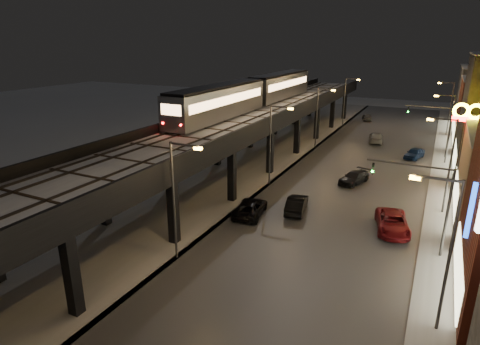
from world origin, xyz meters
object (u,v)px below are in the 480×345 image
at_px(car_mid_silver, 250,208).
at_px(car_mid_dark, 376,138).
at_px(car_onc_red, 414,154).
at_px(car_onc_dark, 392,223).
at_px(car_onc_white, 354,178).
at_px(car_far_white, 367,117).
at_px(car_near_white, 297,205).
at_px(subway_train, 254,92).

xyz_separation_m(car_mid_silver, car_mid_dark, (5.97, 34.53, 0.04)).
bearing_deg(car_onc_red, car_mid_silver, -97.95).
relative_size(car_mid_dark, car_onc_dark, 0.95).
height_order(car_onc_dark, car_onc_white, car_onc_dark).
relative_size(car_mid_dark, car_far_white, 1.24).
xyz_separation_m(car_mid_dark, car_onc_white, (0.88, -21.32, -0.08)).
relative_size(car_mid_silver, car_far_white, 1.22).
xyz_separation_m(car_far_white, car_onc_red, (10.79, -25.54, 0.00)).
height_order(car_mid_silver, car_mid_dark, car_mid_dark).
bearing_deg(car_mid_dark, car_near_white, 78.17).
xyz_separation_m(car_near_white, car_mid_dark, (2.36, 31.87, -0.01)).
relative_size(car_onc_dark, car_onc_red, 1.29).
bearing_deg(car_far_white, car_near_white, 78.50).
bearing_deg(car_onc_dark, car_near_white, 166.01).
bearing_deg(car_onc_red, car_mid_dark, 146.76).
height_order(car_mid_silver, car_onc_red, car_onc_red).
bearing_deg(car_near_white, car_far_white, -97.52).
relative_size(subway_train, car_mid_dark, 7.64).
distance_m(subway_train, car_onc_white, 19.81).
distance_m(car_near_white, car_onc_dark, 8.63).
bearing_deg(car_far_white, car_mid_silver, 74.47).
xyz_separation_m(car_near_white, car_far_white, (-2.18, 50.12, -0.05)).
bearing_deg(car_far_white, car_onc_white, 83.82).
distance_m(car_near_white, car_mid_silver, 4.48).
bearing_deg(car_near_white, car_onc_white, -117.08).
xyz_separation_m(car_mid_silver, car_onc_dark, (12.23, 2.45, 0.05)).
bearing_deg(subway_train, car_onc_dark, -40.91).
height_order(subway_train, car_onc_red, subway_train).
bearing_deg(car_onc_dark, car_onc_white, 103.98).
bearing_deg(car_mid_dark, car_far_white, -83.60).
height_order(car_onc_dark, car_onc_red, car_onc_dark).
xyz_separation_m(subway_train, car_onc_white, (16.30, -8.03, -7.88)).
distance_m(car_mid_dark, car_onc_white, 21.33).
distance_m(subway_train, car_onc_red, 23.81).
bearing_deg(subway_train, car_onc_red, 15.48).
relative_size(car_far_white, car_onc_white, 0.90).
bearing_deg(car_near_white, car_onc_red, -119.30).
height_order(subway_train, car_near_white, subway_train).
height_order(car_mid_silver, car_onc_dark, car_onc_dark).
height_order(car_mid_dark, car_onc_dark, car_onc_dark).
bearing_deg(car_mid_silver, subway_train, -75.25).
height_order(car_far_white, car_onc_dark, car_onc_dark).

